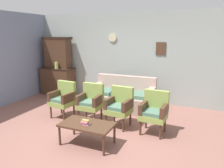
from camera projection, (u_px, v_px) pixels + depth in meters
The scene contains 12 objects.
ground_plane at pixel (91, 134), 4.51m from camera, with size 7.68×7.68×0.00m, color #84564C.
wall_back_with_decor at pixel (131, 57), 6.55m from camera, with size 6.40×0.09×2.70m.
side_cabinet at pixel (58, 81), 7.39m from camera, with size 1.16×0.55×0.93m.
cabinet_upper_hutch at pixel (58, 52), 7.23m from camera, with size 0.99×0.38×1.03m.
vase_on_cabinet at pixel (56, 65), 7.04m from camera, with size 0.11×0.11×0.23m, color #B2BD60.
floral_couch at pixel (123, 97), 5.96m from camera, with size 1.75×0.84×0.90m.
armchair_row_middle at pixel (63, 98), 5.34m from camera, with size 0.56×0.54×0.90m.
armchair_near_cabinet at pixel (91, 101), 5.11m from camera, with size 0.53×0.50×0.90m.
armchair_by_doorway at pixel (120, 105), 4.79m from camera, with size 0.56×0.53×0.90m.
armchair_near_couch_end at pixel (154, 110), 4.46m from camera, with size 0.55×0.52×0.90m.
coffee_table at pixel (87, 126), 4.01m from camera, with size 1.00×0.56×0.42m.
book_stack_on_table at pixel (85, 123), 3.94m from camera, with size 0.16×0.10×0.09m.
Camera 1 is at (2.06, -3.63, 2.06)m, focal length 34.21 mm.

